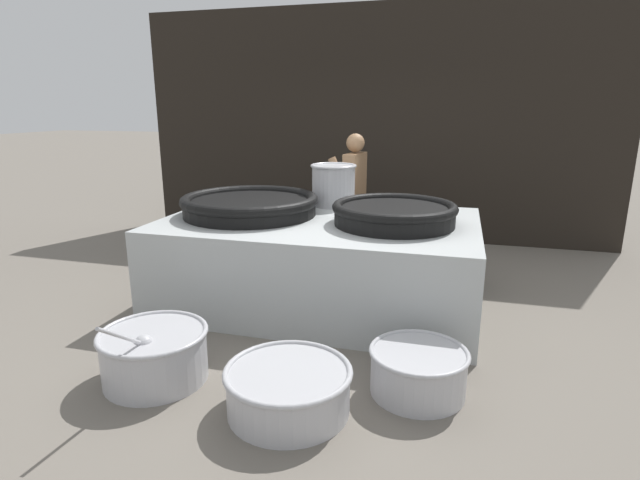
{
  "coord_description": "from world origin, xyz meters",
  "views": [
    {
      "loc": [
        1.25,
        -4.56,
        1.91
      ],
      "look_at": [
        0.0,
        0.0,
        0.64
      ],
      "focal_mm": 28.0,
      "sensor_mm": 36.0,
      "label": 1
    }
  ],
  "objects": [
    {
      "name": "ground_plane",
      "position": [
        0.0,
        0.0,
        0.0
      ],
      "size": [
        60.0,
        60.0,
        0.0
      ],
      "primitive_type": "plane",
      "color": "slate"
    },
    {
      "name": "back_wall",
      "position": [
        0.0,
        2.81,
        1.64
      ],
      "size": [
        6.9,
        0.24,
        3.28
      ],
      "primitive_type": "cube",
      "color": "black",
      "rests_on": "ground_plane"
    },
    {
      "name": "hearth_platform",
      "position": [
        0.0,
        0.0,
        0.42
      ],
      "size": [
        3.0,
        1.92,
        0.85
      ],
      "color": "#B2B7B7",
      "rests_on": "ground_plane"
    },
    {
      "name": "giant_wok_near",
      "position": [
        -0.73,
        -0.0,
        0.96
      ],
      "size": [
        1.37,
        1.37,
        0.2
      ],
      "color": "black",
      "rests_on": "hearth_platform"
    },
    {
      "name": "giant_wok_far",
      "position": [
        0.72,
        -0.05,
        0.96
      ],
      "size": [
        1.15,
        1.15,
        0.21
      ],
      "color": "black",
      "rests_on": "hearth_platform"
    },
    {
      "name": "stock_pot",
      "position": [
        -0.04,
        0.69,
        1.08
      ],
      "size": [
        0.5,
        0.5,
        0.45
      ],
      "color": "#B7B7BC",
      "rests_on": "hearth_platform"
    },
    {
      "name": "cook",
      "position": [
        0.04,
        1.41,
        0.86
      ],
      "size": [
        0.4,
        0.61,
        1.59
      ],
      "rotation": [
        0.0,
        0.0,
        3.01
      ],
      "color": "#9E7551",
      "rests_on": "ground_plane"
    },
    {
      "name": "prep_bowl_vegetables",
      "position": [
        -0.74,
        -1.76,
        0.21
      ],
      "size": [
        0.77,
        1.0,
        0.68
      ],
      "color": "#B7B7BC",
      "rests_on": "ground_plane"
    },
    {
      "name": "prep_bowl_meat",
      "position": [
        1.09,
        -1.44,
        0.18
      ],
      "size": [
        0.68,
        0.68,
        0.32
      ],
      "color": "#B7B7BC",
      "rests_on": "ground_plane"
    },
    {
      "name": "prep_bowl_extra",
      "position": [
        0.31,
        -1.88,
        0.17
      ],
      "size": [
        0.83,
        0.83,
        0.3
      ],
      "color": "#B7B7BC",
      "rests_on": "ground_plane"
    }
  ]
}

